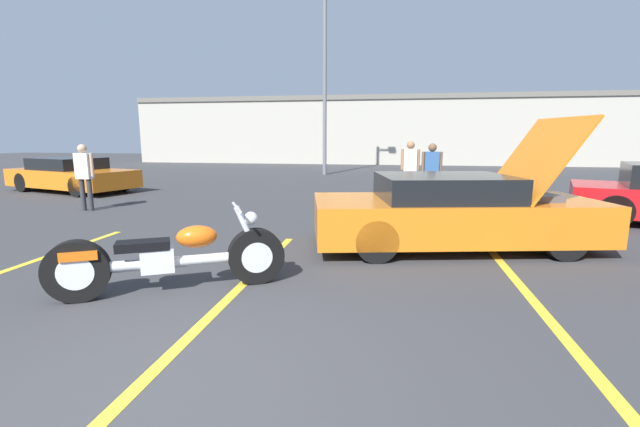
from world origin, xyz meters
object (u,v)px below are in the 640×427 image
show_car_hood_open (455,212)px  spectator_midground (432,169)px  light_pole (326,75)px  spectator_by_show_car (410,166)px  spectator_near_motorcycle (84,172)px  parked_car_left_row (72,175)px  motorcycle (171,258)px

show_car_hood_open → spectator_midground: 4.29m
light_pole → spectator_midground: bearing=-64.8°
light_pole → spectator_by_show_car: 9.36m
spectator_near_motorcycle → spectator_by_show_car: bearing=21.5°
parked_car_left_row → spectator_near_motorcycle: bearing=-30.0°
motorcycle → parked_car_left_row: bearing=107.0°
spectator_near_motorcycle → motorcycle: bearing=-44.7°
show_car_hood_open → parked_car_left_row: bearing=143.0°
spectator_by_show_car → spectator_midground: 1.08m
spectator_by_show_car → spectator_midground: (0.51, -0.95, -0.03)m
spectator_midground → spectator_near_motorcycle: bearing=-165.6°
motorcycle → spectator_midground: 7.78m
motorcycle → spectator_near_motorcycle: spectator_near_motorcycle is taller
spectator_near_motorcycle → spectator_midground: bearing=14.4°
spectator_near_motorcycle → spectator_by_show_car: (7.83, 3.08, 0.04)m
spectator_near_motorcycle → spectator_midground: size_ratio=0.99×
spectator_near_motorcycle → parked_car_left_row: bearing=133.5°
light_pole → spectator_near_motorcycle: light_pole is taller
light_pole → motorcycle: size_ratio=3.46×
light_pole → spectator_near_motorcycle: bearing=-111.0°
spectator_by_show_car → parked_car_left_row: bearing=179.1°
parked_car_left_row → spectator_midground: (11.42, -1.12, 0.42)m
motorcycle → spectator_by_show_car: 8.45m
show_car_hood_open → spectator_near_motorcycle: (-8.37, 2.14, 0.36)m
parked_car_left_row → spectator_by_show_car: size_ratio=2.87×
spectator_near_motorcycle → spectator_by_show_car: spectator_by_show_car is taller
motorcycle → parked_car_left_row: (-7.95, 8.06, 0.13)m
spectator_near_motorcycle → spectator_midground: spectator_midground is taller
parked_car_left_row → light_pole: bearing=63.1°
motorcycle → show_car_hood_open: (3.51, 2.67, 0.19)m
motorcycle → show_car_hood_open: bearing=9.7°
show_car_hood_open → spectator_near_motorcycle: show_car_hood_open is taller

